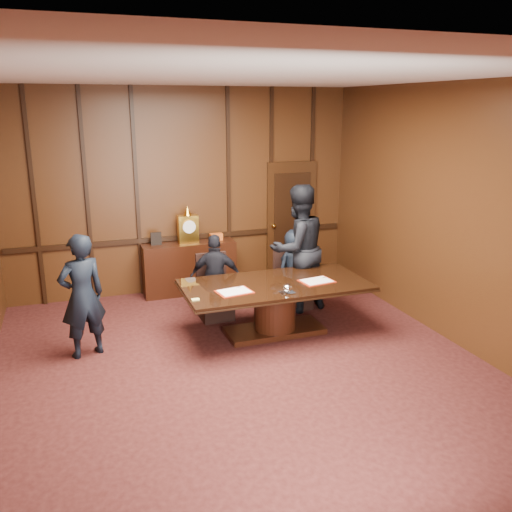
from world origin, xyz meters
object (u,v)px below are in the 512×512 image
at_px(signatory_left, 216,278).
at_px(signatory_right, 295,270).
at_px(conference_table, 275,300).
at_px(sideboard, 189,266).
at_px(witness_left, 82,296).
at_px(witness_right, 298,248).

bearing_deg(signatory_left, signatory_right, -163.02).
bearing_deg(signatory_left, conference_table, 146.08).
bearing_deg(signatory_left, sideboard, -68.27).
height_order(witness_left, witness_right, witness_right).
height_order(signatory_left, signatory_right, signatory_left).
relative_size(signatory_right, witness_right, 0.65).
bearing_deg(signatory_right, witness_right, 159.49).
distance_m(sideboard, signatory_right, 1.97).
relative_size(conference_table, witness_left, 1.60).
distance_m(sideboard, signatory_left, 1.38).
distance_m(signatory_right, witness_left, 3.31).
relative_size(signatory_left, signatory_right, 1.02).
bearing_deg(sideboard, conference_table, -70.55).
xyz_separation_m(sideboard, conference_table, (0.76, -2.16, 0.02)).
height_order(sideboard, witness_right, witness_right).
distance_m(signatory_left, witness_left, 2.06).
height_order(signatory_left, witness_left, witness_left).
height_order(conference_table, signatory_left, signatory_left).
relative_size(sideboard, conference_table, 0.61).
relative_size(witness_left, witness_right, 0.81).
distance_m(signatory_left, signatory_right, 1.30).
bearing_deg(conference_table, witness_left, 176.47).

